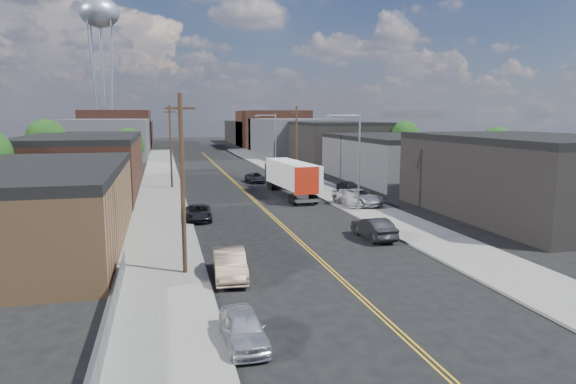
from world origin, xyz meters
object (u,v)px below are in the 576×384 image
car_left_b (230,264)px  car_left_c (199,213)px  water_tower (100,18)px  car_right_lot_c (349,187)px  car_right_oncoming (374,228)px  car_right_lot_b (352,199)px  semi_truck (289,176)px  car_ahead_truck (256,178)px  car_right_lot_a (359,197)px  car_left_a (243,328)px

car_left_b → car_left_c: (-0.55, 16.24, -0.15)m
water_tower → car_right_lot_c: 86.91m
car_left_c → car_right_oncoming: bearing=-36.9°
car_right_lot_b → car_right_lot_c: bearing=77.3°
semi_truck → car_right_lot_c: 6.89m
car_right_oncoming → car_left_c: bearing=-42.2°
car_left_b → car_ahead_truck: 40.13m
car_right_lot_a → car_right_lot_b: size_ratio=1.21×
car_left_c → car_ahead_truck: size_ratio=1.01×
car_left_a → car_right_oncoming: bearing=49.8°
car_right_lot_c → car_ahead_truck: (-8.33, 12.68, -0.22)m
car_right_lot_a → car_right_lot_b: 0.73m
car_ahead_truck → car_right_lot_b: bearing=-78.1°
semi_truck → car_ahead_truck: (-1.69, 11.39, -1.56)m
water_tower → car_left_c: water_tower is taller
semi_truck → car_right_lot_c: bearing=-15.9°
car_left_c → water_tower: bearing=102.9°
car_left_c → car_right_oncoming: (11.79, -9.69, 0.13)m
car_left_b → car_right_oncoming: size_ratio=1.03×
car_left_a → car_right_oncoming: car_right_oncoming is taller
semi_truck → car_right_oncoming: (1.02, -21.28, -1.42)m
car_left_a → car_right_lot_c: 38.94m
car_right_lot_b → car_right_oncoming: bearing=-97.9°
car_right_oncoming → car_right_lot_a: size_ratio=0.85×
car_left_c → car_right_lot_b: size_ratio=1.02×
car_ahead_truck → car_left_c: bearing=-115.9°
car_right_oncoming → car_right_lot_c: 20.75m
water_tower → car_left_c: bearing=-79.6°
car_right_lot_b → car_right_lot_a: bearing=4.5°
car_left_b → car_right_lot_c: size_ratio=1.17×
car_left_c → car_right_lot_a: 15.92m
car_right_lot_a → car_left_a: bearing=-142.7°
car_right_lot_a → car_right_lot_c: 7.53m
car_right_lot_b → car_left_b: bearing=-120.8°
car_right_oncoming → car_right_lot_a: 13.23m
car_left_a → car_left_c: bearing=88.2°
car_left_a → car_right_lot_c: car_right_lot_c is taller
car_right_lot_b → car_right_lot_c: (2.48, 7.31, 0.04)m
car_left_a → car_left_b: (0.55, 8.31, 0.12)m
car_left_a → car_right_lot_a: bearing=58.6°
semi_truck → car_left_a: (-10.77, -36.13, -1.52)m
water_tower → semi_truck: size_ratio=2.48×
car_right_lot_a → semi_truck: bearing=96.4°
semi_truck → car_left_a: semi_truck is taller
semi_truck → car_right_lot_c: size_ratio=3.61×
water_tower → car_right_lot_c: size_ratio=8.94×
car_right_oncoming → car_left_a: bearing=48.8°
car_right_lot_a → car_ahead_truck: (-6.57, 20.01, -0.28)m
semi_truck → car_right_lot_c: (6.63, -1.30, -1.34)m
car_left_a → car_ahead_truck: car_left_a is taller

